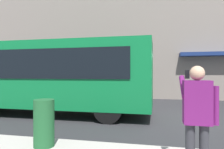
% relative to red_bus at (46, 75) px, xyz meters
% --- Properties ---
extents(ground_plane, '(60.00, 60.00, 0.00)m').
position_rel_red_bus_xyz_m(ground_plane, '(-4.88, -0.06, -1.68)').
color(ground_plane, '#2B2B2D').
extents(building_facade_far, '(28.00, 1.55, 12.00)m').
position_rel_red_bus_xyz_m(building_facade_far, '(-4.89, -6.86, 4.30)').
color(building_facade_far, gray).
rests_on(building_facade_far, ground_plane).
extents(red_bus, '(9.05, 2.54, 3.08)m').
position_rel_red_bus_xyz_m(red_bus, '(0.00, 0.00, 0.00)').
color(red_bus, '#0F7238').
rests_on(red_bus, ground_plane).
extents(pedestrian_photographer, '(0.53, 0.52, 1.70)m').
position_rel_red_bus_xyz_m(pedestrian_photographer, '(-5.27, 4.75, -0.54)').
color(pedestrian_photographer, '#2D2D33').
rests_on(pedestrian_photographer, sidewalk_curb).
extents(rubbish_bin, '(0.44, 0.44, 1.02)m').
position_rel_red_bus_xyz_m(rubbish_bin, '(-2.27, 3.99, -1.02)').
color(rubbish_bin, '#1E592D').
rests_on(rubbish_bin, sidewalk_curb).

